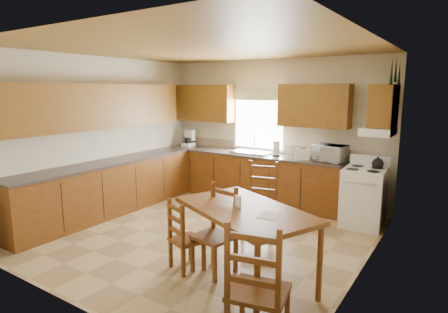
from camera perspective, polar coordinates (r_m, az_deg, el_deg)
The scene contains 35 objects.
floor at distance 5.74m, azimuth -2.96°, elevation -11.67°, with size 4.50×4.50×0.00m, color #A0875D.
ceiling at distance 5.36m, azimuth -3.23°, elevation 16.21°, with size 4.50×4.50×0.00m, color olive.
wall_left at distance 6.95m, azimuth -18.20°, elevation 3.18°, with size 4.50×4.50×0.00m, color beige.
wall_right at distance 4.45m, azimuth 20.90°, elevation -0.66°, with size 4.50×4.50×0.00m, color beige.
wall_back at distance 7.30m, azimuth 7.48°, elevation 3.91°, with size 4.50×4.50×0.00m, color beige.
wall_front at distance 3.85m, azimuth -23.43°, elevation -2.45°, with size 4.50×4.50×0.00m, color beige.
lower_cab_back at distance 7.37m, azimuth 3.66°, elevation -3.15°, with size 3.75×0.60×0.88m, color brown.
lower_cab_left at distance 6.80m, azimuth -17.18°, elevation -4.74°, with size 0.60×3.60×0.88m, color brown.
counter_back at distance 7.28m, azimuth 3.70°, elevation 0.38°, with size 3.75×0.63×0.04m, color #3F3430.
counter_left at distance 6.70m, azimuth -17.39°, elevation -0.93°, with size 0.63×3.60×0.04m, color #3F3430.
backsplash at distance 7.51m, azimuth 4.81°, elevation 1.52°, with size 3.75×0.01×0.18m, color #8C755C.
upper_cab_back_left at distance 7.93m, azimuth -3.17°, elevation 8.13°, with size 1.41×0.33×0.75m, color brown.
upper_cab_back_right at distance 6.78m, azimuth 13.57°, elevation 7.52°, with size 1.25×0.33×0.75m, color brown.
upper_cab_left at distance 6.69m, azimuth -18.56°, elevation 7.25°, with size 0.33×3.60×0.75m, color brown.
upper_cab_stove at distance 6.04m, azimuth 23.14°, elevation 7.13°, with size 0.33×0.62×0.62m, color brown.
range_hood at distance 6.07m, azimuth 22.43°, elevation 3.59°, with size 0.44×0.62×0.12m, color silver.
window_frame at distance 7.40m, azimuth 5.31°, elevation 5.59°, with size 1.13×0.02×1.18m, color silver.
window_pane at distance 7.39m, azimuth 5.29°, elevation 5.59°, with size 1.05×0.01×1.10m, color white.
window_valance at distance 7.35m, azimuth 5.27°, elevation 9.47°, with size 1.19×0.01×0.24m, color #637C45.
sink_basin at distance 7.23m, azimuth 4.22°, elevation 0.63°, with size 0.75×0.45×0.04m, color silver.
pine_decal_a at distance 5.70m, azimuth 24.19°, elevation 11.76°, with size 0.22×0.22×0.36m, color #194525.
pine_decal_b at distance 6.02m, azimuth 24.73°, elevation 11.98°, with size 0.22×0.22×0.36m, color #194525.
pine_decal_c at distance 6.33m, azimuth 25.17°, elevation 11.45°, with size 0.22×0.22×0.36m, color #194525.
stove at distance 6.30m, azimuth 20.43°, elevation -5.97°, with size 0.61×0.63×0.91m, color silver.
coffeemaker at distance 8.13m, azimuth -5.47°, elevation 2.72°, with size 0.20×0.24×0.34m, color silver.
paper_towel at distance 6.99m, azimuth 7.97°, elevation 1.23°, with size 0.12×0.12×0.28m, color white.
toaster at distance 6.70m, azimuth 11.90°, elevation 0.35°, with size 0.24×0.15×0.20m, color silver.
microwave at distance 6.62m, azimuth 15.85°, elevation 0.48°, with size 0.49×0.35×0.29m, color silver.
dining_table at distance 4.28m, azimuth 3.17°, elevation -13.31°, with size 1.60×0.92×0.86m, color brown.
chair_near_left at distance 4.57m, azimuth -5.71°, elevation -11.81°, with size 0.36×0.34×0.86m, color brown.
chair_near_right at distance 3.27m, azimuth 5.32°, elevation -18.70°, with size 0.47×0.45×1.12m, color brown.
chair_far_left at distance 4.44m, azimuth -1.55°, elevation -11.26°, with size 0.43×0.41×1.02m, color brown.
chair_far_right at distance 5.50m, azimuth 5.47°, elevation -6.70°, with size 0.46×0.43×1.09m, color brown.
table_paper at distance 3.92m, azimuth 6.90°, elevation -8.90°, with size 0.20×0.26×0.00m, color white.
table_card at distance 4.16m, azimuth 2.17°, elevation -6.80°, with size 0.10×0.02×0.13m, color white.
Camera 1 is at (3.17, -4.28, 2.13)m, focal length 30.00 mm.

